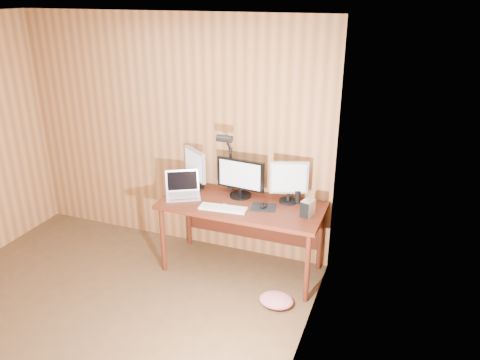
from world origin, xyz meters
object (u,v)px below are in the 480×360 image
Objects in this scene: hard_drive at (308,208)px; phone at (223,206)px; monitor_center at (240,178)px; desk_lamp at (227,154)px; desk at (244,212)px; monitor_right at (289,181)px; laptop at (183,189)px; keyboard at (223,208)px; speaker at (298,197)px; mouse at (264,205)px; monitor_left at (195,167)px.

hard_drive reaches higher than phone.
monitor_center is 0.74× the size of desk_lamp.
phone is at bearing -125.74° from desk.
monitor_right is 2.71× the size of hard_drive.
monitor_center is 1.19× the size of laptop.
keyboard is 0.74m from speaker.
laptop reaches higher than hard_drive.
speaker is (0.63, 0.38, 0.05)m from keyboard.
desk_lamp is (-0.46, 0.22, 0.40)m from mouse.
desk is 12.44× the size of speaker.
desk is 0.28m from mouse.
desk_lamp is (-0.16, 0.05, 0.22)m from monitor_center.
laptop is 2.71× the size of hard_drive.
monitor_right is at bearing -17.43° from laptop.
desk_lamp is at bearing 99.96° from keyboard.
desk is 0.34m from monitor_center.
phone is at bearing -152.65° from speaker.
monitor_right is 0.67m from desk_lamp.
hard_drive is 0.28m from speaker.
desk is at bearing -44.26° from monitor_center.
monitor_right is at bearing 9.75° from monitor_center.
mouse reaches higher than keyboard.
desk is at bearing -165.15° from speaker.
monitor_left is at bearing 135.61° from keyboard.
desk_lamp is at bearing 149.74° from desk.
hard_drive is 1.21× the size of speaker.
monitor_right is 0.91× the size of keyboard.
phone is (-0.37, -0.12, -0.02)m from mouse.
monitor_right reaches higher than desk.
laptop is 3.30× the size of speaker.
desk is 0.28m from phone.
speaker reaches higher than mouse.
phone is (0.45, -0.34, -0.22)m from monitor_left.
desk_lamp is at bearing -179.48° from hard_drive.
hard_drive is at bearing -56.81° from speaker.
monitor_left is (-0.59, 0.13, 0.35)m from desk.
monitor_center is 4.59× the size of phone.
monitor_left is 3.85× the size of phone.
phone is (0.49, -0.12, -0.05)m from laptop.
desk_lamp is at bearing 159.46° from monitor_right.
monitor_center is 0.60m from laptop.
monitor_center reaches higher than desk.
mouse is 0.83× the size of speaker.
desk is 0.31m from keyboard.
speaker is (0.28, 0.21, 0.04)m from mouse.
laptop is (-0.63, -0.09, 0.18)m from desk.
monitor_center is at bearing -178.94° from hard_drive.
monitor_right reaches higher than hard_drive.
speaker is (0.09, 0.01, -0.16)m from monitor_right.
monitor_center is 4.73× the size of mouse.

